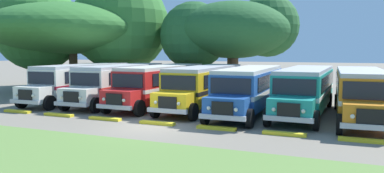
% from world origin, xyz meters
% --- Properties ---
extents(ground_plane, '(220.00, 220.00, 0.00)m').
position_xyz_m(ground_plane, '(0.00, 0.00, 0.00)').
color(ground_plane, slate).
extents(parked_bus_slot_0, '(2.85, 10.86, 2.82)m').
position_xyz_m(parked_bus_slot_0, '(-10.00, 6.97, 1.58)').
color(parked_bus_slot_0, silver).
rests_on(parked_bus_slot_0, ground_plane).
extents(parked_bus_slot_1, '(3.04, 10.89, 2.82)m').
position_xyz_m(parked_bus_slot_1, '(-6.65, 7.23, 1.58)').
color(parked_bus_slot_1, silver).
rests_on(parked_bus_slot_1, ground_plane).
extents(parked_bus_slot_2, '(2.86, 10.86, 2.82)m').
position_xyz_m(parked_bus_slot_2, '(-3.20, 7.28, 1.58)').
color(parked_bus_slot_2, red).
rests_on(parked_bus_slot_2, ground_plane).
extents(parked_bus_slot_3, '(2.70, 10.84, 2.82)m').
position_xyz_m(parked_bus_slot_3, '(0.16, 7.26, 1.58)').
color(parked_bus_slot_3, yellow).
rests_on(parked_bus_slot_3, ground_plane).
extents(parked_bus_slot_4, '(2.82, 10.86, 2.82)m').
position_xyz_m(parked_bus_slot_4, '(3.51, 6.47, 1.58)').
color(parked_bus_slot_4, '#23519E').
rests_on(parked_bus_slot_4, ground_plane).
extents(parked_bus_slot_5, '(2.94, 10.87, 2.82)m').
position_xyz_m(parked_bus_slot_5, '(6.84, 7.25, 1.58)').
color(parked_bus_slot_5, teal).
rests_on(parked_bus_slot_5, ground_plane).
extents(parked_bus_slot_6, '(3.09, 10.89, 2.82)m').
position_xyz_m(parked_bus_slot_6, '(9.96, 6.67, 1.58)').
color(parked_bus_slot_6, orange).
rests_on(parked_bus_slot_6, ground_plane).
extents(curb_wheelstop_0, '(2.00, 0.36, 0.15)m').
position_xyz_m(curb_wheelstop_0, '(-9.96, 0.64, 0.07)').
color(curb_wheelstop_0, yellow).
rests_on(curb_wheelstop_0, ground_plane).
extents(curb_wheelstop_1, '(2.00, 0.36, 0.15)m').
position_xyz_m(curb_wheelstop_1, '(-6.64, 0.64, 0.07)').
color(curb_wheelstop_1, yellow).
rests_on(curb_wheelstop_1, ground_plane).
extents(curb_wheelstop_2, '(2.00, 0.36, 0.15)m').
position_xyz_m(curb_wheelstop_2, '(-3.32, 0.64, 0.07)').
color(curb_wheelstop_2, yellow).
rests_on(curb_wheelstop_2, ground_plane).
extents(curb_wheelstop_3, '(2.00, 0.36, 0.15)m').
position_xyz_m(curb_wheelstop_3, '(0.00, 0.64, 0.07)').
color(curb_wheelstop_3, yellow).
rests_on(curb_wheelstop_3, ground_plane).
extents(curb_wheelstop_4, '(2.00, 0.36, 0.15)m').
position_xyz_m(curb_wheelstop_4, '(3.32, 0.64, 0.07)').
color(curb_wheelstop_4, yellow).
rests_on(curb_wheelstop_4, ground_plane).
extents(curb_wheelstop_5, '(2.00, 0.36, 0.15)m').
position_xyz_m(curb_wheelstop_5, '(6.64, 0.64, 0.07)').
color(curb_wheelstop_5, yellow).
rests_on(curb_wheelstop_5, ground_plane).
extents(curb_wheelstop_6, '(2.00, 0.36, 0.15)m').
position_xyz_m(curb_wheelstop_6, '(9.96, 0.64, 0.07)').
color(curb_wheelstop_6, yellow).
rests_on(curb_wheelstop_6, ground_plane).
extents(broad_shade_tree, '(12.30, 10.03, 8.99)m').
position_xyz_m(broad_shade_tree, '(-0.86, 16.81, 5.70)').
color(broad_shade_tree, brown).
rests_on(broad_shade_tree, ground_plane).
extents(secondary_tree, '(16.91, 16.99, 11.17)m').
position_xyz_m(secondary_tree, '(-15.74, 14.38, 6.24)').
color(secondary_tree, brown).
rests_on(secondary_tree, ground_plane).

